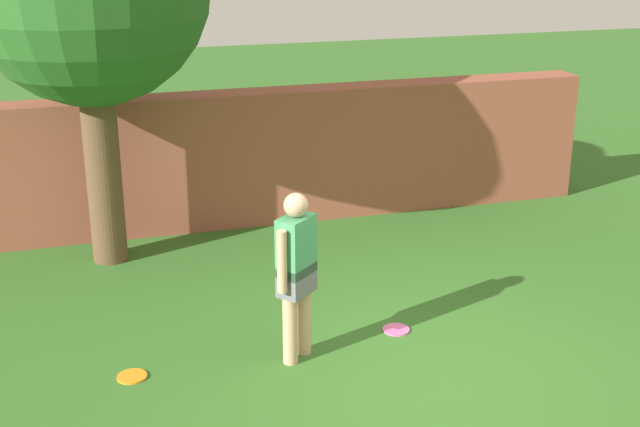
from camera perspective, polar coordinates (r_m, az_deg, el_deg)
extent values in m
plane|color=#336623|center=(7.92, 7.67, -10.78)|extent=(40.00, 40.00, 0.00)
cube|color=brown|center=(11.25, -8.55, 3.36)|extent=(10.89, 0.50, 1.76)
cylinder|color=brown|center=(10.25, -14.18, 3.49)|extent=(0.40, 0.40, 2.49)
cylinder|color=tan|center=(8.08, -1.10, -6.52)|extent=(0.14, 0.14, 0.85)
cylinder|color=tan|center=(7.92, -1.98, -7.11)|extent=(0.14, 0.14, 0.85)
cube|color=slate|center=(7.84, -1.56, -4.35)|extent=(0.42, 0.40, 0.28)
cube|color=#3F8C59|center=(7.71, -1.58, -2.15)|extent=(0.42, 0.40, 0.55)
sphere|color=tan|center=(7.58, -1.61, 0.56)|extent=(0.22, 0.22, 0.22)
cylinder|color=tan|center=(7.92, -0.67, -2.14)|extent=(0.09, 0.09, 0.58)
cylinder|color=tan|center=(7.57, -2.53, -3.20)|extent=(0.09, 0.09, 0.58)
cylinder|color=orange|center=(8.05, -12.32, -10.47)|extent=(0.27, 0.27, 0.02)
cylinder|color=pink|center=(8.70, 5.05, -7.65)|extent=(0.27, 0.27, 0.02)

